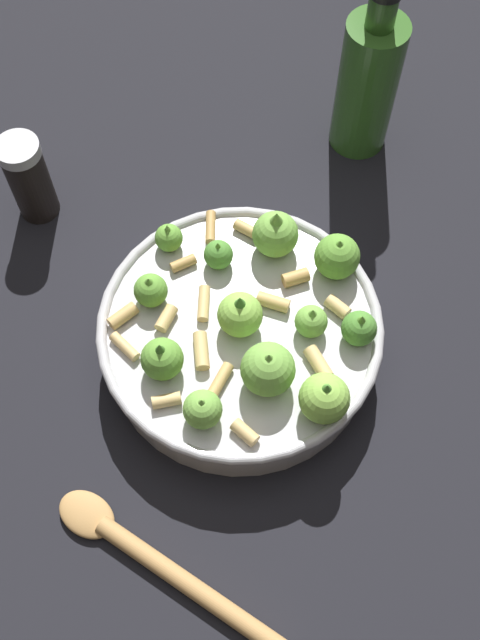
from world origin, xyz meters
TOP-DOWN VIEW (x-y plane):
  - ground_plane at (0.00, 0.00)m, footprint 2.40×2.40m
  - cooking_pan at (-0.00, -0.00)m, footprint 0.26×0.26m
  - pepper_shaker at (0.15, 0.22)m, footprint 0.04×0.04m
  - olive_oil_bottle at (0.27, -0.11)m, footprint 0.06×0.06m
  - wooden_spoon at (-0.20, 0.06)m, footprint 0.13×0.21m

SIDE VIEW (x-z plane):
  - ground_plane at x=0.00m, z-range 0.00..0.00m
  - wooden_spoon at x=-0.20m, z-range 0.00..0.02m
  - cooking_pan at x=0.00m, z-range -0.02..0.09m
  - pepper_shaker at x=0.15m, z-range 0.00..0.10m
  - olive_oil_bottle at x=0.27m, z-range -0.02..0.19m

